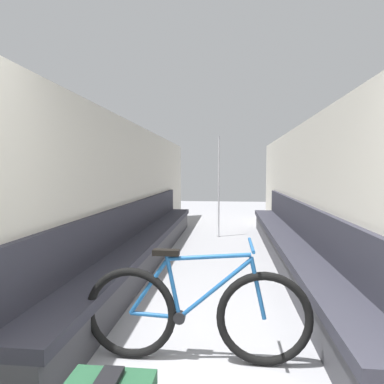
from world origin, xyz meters
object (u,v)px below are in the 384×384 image
bench_seat_row_left (146,243)px  bicycle (196,314)px  bench_seat_row_right (291,246)px  grab_pole_near (219,188)px

bench_seat_row_left → bicycle: bearing=-69.0°
bench_seat_row_left → bicycle: (1.05, -2.72, 0.07)m
bench_seat_row_right → grab_pole_near: (-1.15, 2.24, 0.75)m
grab_pole_near → bench_seat_row_left: bearing=-115.6°
bench_seat_row_left → bicycle: 2.91m
bench_seat_row_left → bicycle: bench_seat_row_left is taller
bicycle → bench_seat_row_right: bearing=52.4°
grab_pole_near → bench_seat_row_right: bearing=-62.8°
bench_seat_row_left → grab_pole_near: 2.60m
bench_seat_row_right → bicycle: bearing=-113.5°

